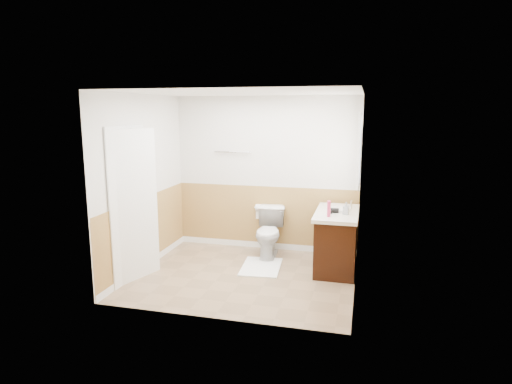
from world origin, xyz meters
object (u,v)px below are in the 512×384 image
(toilet, at_px, (269,233))
(vanity_cabinet, at_px, (337,242))
(lotion_bottle, at_px, (329,209))
(soap_dispenser, at_px, (346,208))
(bath_mat, at_px, (261,267))

(toilet, distance_m, vanity_cabinet, 1.10)
(toilet, height_order, lotion_bottle, lotion_bottle)
(toilet, distance_m, soap_dispenser, 1.37)
(vanity_cabinet, relative_size, lotion_bottle, 5.00)
(vanity_cabinet, bearing_deg, toilet, 165.23)
(vanity_cabinet, distance_m, soap_dispenser, 0.57)
(vanity_cabinet, distance_m, lotion_bottle, 0.66)
(vanity_cabinet, xyz_separation_m, soap_dispenser, (0.12, -0.14, 0.54))
(lotion_bottle, height_order, soap_dispenser, lotion_bottle)
(bath_mat, distance_m, lotion_bottle, 1.36)
(lotion_bottle, relative_size, soap_dispenser, 1.28)
(toilet, bearing_deg, soap_dispenser, -24.39)
(vanity_cabinet, bearing_deg, lotion_bottle, -106.48)
(bath_mat, height_order, lotion_bottle, lotion_bottle)
(bath_mat, height_order, soap_dispenser, soap_dispenser)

